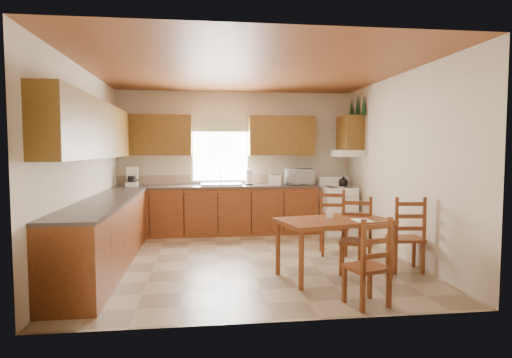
{
  "coord_description": "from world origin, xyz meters",
  "views": [
    {
      "loc": [
        -0.65,
        -6.04,
        1.6
      ],
      "look_at": [
        0.15,
        0.3,
        1.15
      ],
      "focal_mm": 30.0,
      "sensor_mm": 36.0,
      "label": 1
    }
  ],
  "objects": [
    {
      "name": "coffeemaker",
      "position": [
        -1.93,
        1.96,
        1.11
      ],
      "size": [
        0.3,
        0.33,
        0.38
      ],
      "primitive_type": "cube",
      "rotation": [
        0.0,
        0.0,
        -0.36
      ],
      "color": "white",
      "rests_on": "counter_back"
    },
    {
      "name": "chair_near_left",
      "position": [
        1.01,
        -1.93,
        0.46
      ],
      "size": [
        0.47,
        0.46,
        0.91
      ],
      "primitive_type": "cube",
      "rotation": [
        0.0,
        0.0,
        3.42
      ],
      "color": "brown",
      "rests_on": "floor"
    },
    {
      "name": "counter_back",
      "position": [
        -0.38,
        1.95,
        0.9
      ],
      "size": [
        3.75,
        0.63,
        0.04
      ],
      "primitive_type": "cube",
      "color": "#463B37",
      "rests_on": "lower_cab_back"
    },
    {
      "name": "upper_cab_stove",
      "position": [
        2.08,
        1.65,
        1.9
      ],
      "size": [
        0.33,
        0.62,
        0.62
      ],
      "primitive_type": "cube",
      "color": "brown",
      "rests_on": "wall_right"
    },
    {
      "name": "toaster",
      "position": [
        0.7,
        1.86,
        1.02
      ],
      "size": [
        0.26,
        0.2,
        0.19
      ],
      "primitive_type": "cube",
      "rotation": [
        0.0,
        0.0,
        -0.21
      ],
      "color": "white",
      "rests_on": "counter_back"
    },
    {
      "name": "dining_table",
      "position": [
        0.98,
        -0.93,
        0.36
      ],
      "size": [
        1.5,
        1.07,
        0.73
      ],
      "primitive_type": "cube",
      "rotation": [
        0.0,
        0.0,
        0.24
      ],
      "color": "brown",
      "rests_on": "floor"
    },
    {
      "name": "pine_decal_c",
      "position": [
        2.21,
        1.97,
        2.38
      ],
      "size": [
        0.22,
        0.22,
        0.36
      ],
      "primitive_type": "cone",
      "color": "#14401D",
      "rests_on": "wall_right"
    },
    {
      "name": "sink_basin",
      "position": [
        -0.3,
        1.95,
        0.94
      ],
      "size": [
        0.75,
        0.45,
        0.04
      ],
      "primitive_type": "cube",
      "color": "silver",
      "rests_on": "counter_back"
    },
    {
      "name": "wall_left",
      "position": [
        -2.25,
        0.0,
        1.35
      ],
      "size": [
        4.5,
        4.5,
        0.0
      ],
      "primitive_type": "plane",
      "color": "beige",
      "rests_on": "floor"
    },
    {
      "name": "upper_cab_back_left",
      "position": [
        -1.55,
        2.08,
        1.85
      ],
      "size": [
        1.41,
        0.33,
        0.75
      ],
      "primitive_type": "cube",
      "color": "brown",
      "rests_on": "wall_back"
    },
    {
      "name": "upper_cab_back_right",
      "position": [
        0.86,
        2.08,
        1.85
      ],
      "size": [
        1.25,
        0.33,
        0.75
      ],
      "primitive_type": "cube",
      "color": "brown",
      "rests_on": "wall_back"
    },
    {
      "name": "wall_back",
      "position": [
        0.0,
        2.25,
        1.35
      ],
      "size": [
        4.5,
        4.5,
        0.0
      ],
      "primitive_type": "plane",
      "color": "beige",
      "rests_on": "floor"
    },
    {
      "name": "range_hood",
      "position": [
        2.03,
        1.65,
        1.52
      ],
      "size": [
        0.44,
        0.62,
        0.12
      ],
      "primitive_type": "cube",
      "color": "white",
      "rests_on": "wall_right"
    },
    {
      "name": "wall_right",
      "position": [
        2.25,
        0.0,
        1.35
      ],
      "size": [
        4.5,
        4.5,
        0.0
      ],
      "primitive_type": "plane",
      "color": "beige",
      "rests_on": "floor"
    },
    {
      "name": "pine_decal_a",
      "position": [
        2.21,
        1.33,
        2.38
      ],
      "size": [
        0.22,
        0.22,
        0.36
      ],
      "primitive_type": "cone",
      "color": "#14401D",
      "rests_on": "wall_right"
    },
    {
      "name": "floor",
      "position": [
        0.0,
        0.0,
        0.0
      ],
      "size": [
        4.5,
        4.5,
        0.0
      ],
      "primitive_type": "plane",
      "color": "#937E60",
      "rests_on": "ground"
    },
    {
      "name": "counter_left",
      "position": [
        -1.95,
        -0.15,
        0.9
      ],
      "size": [
        0.63,
        3.6,
        0.04
      ],
      "primitive_type": "cube",
      "color": "#463B37",
      "rests_on": "lower_cab_left"
    },
    {
      "name": "chair_far_left",
      "position": [
        1.32,
        0.18,
        0.48
      ],
      "size": [
        0.47,
        0.45,
        0.96
      ],
      "primitive_type": "cube",
      "rotation": [
        0.0,
        0.0,
        -0.19
      ],
      "color": "brown",
      "rests_on": "floor"
    },
    {
      "name": "chair_near_right",
      "position": [
        1.99,
        -0.79,
        0.49
      ],
      "size": [
        0.46,
        0.44,
        0.98
      ],
      "primitive_type": "cube",
      "rotation": [
        0.0,
        0.0,
        3.01
      ],
      "color": "brown",
      "rests_on": "floor"
    },
    {
      "name": "table_card",
      "position": [
        0.94,
        -0.86,
        0.79
      ],
      "size": [
        0.09,
        0.04,
        0.12
      ],
      "primitive_type": "cube",
      "rotation": [
        0.0,
        0.0,
        -0.28
      ],
      "color": "white",
      "rests_on": "dining_table"
    },
    {
      "name": "backsplash",
      "position": [
        -0.38,
        2.24,
        1.01
      ],
      "size": [
        3.75,
        0.01,
        0.18
      ],
      "primitive_type": "cube",
      "color": "tan",
      "rests_on": "counter_back"
    },
    {
      "name": "chair_far_right",
      "position": [
        1.3,
        -0.84,
        0.48
      ],
      "size": [
        0.52,
        0.51,
        0.97
      ],
      "primitive_type": "cube",
      "rotation": [
        0.0,
        0.0,
        -0.4
      ],
      "color": "brown",
      "rests_on": "floor"
    },
    {
      "name": "lower_cab_left",
      "position": [
        -1.95,
        -0.15,
        0.44
      ],
      "size": [
        0.6,
        3.6,
        0.88
      ],
      "primitive_type": "cube",
      "color": "brown",
      "rests_on": "floor"
    },
    {
      "name": "upper_cab_left",
      "position": [
        -2.08,
        -0.15,
        1.85
      ],
      "size": [
        0.33,
        3.6,
        0.75
      ],
      "primitive_type": "cube",
      "color": "brown",
      "rests_on": "wall_left"
    },
    {
      "name": "stove",
      "position": [
        1.88,
        1.68,
        0.44
      ],
      "size": [
        0.6,
        0.61,
        0.87
      ],
      "primitive_type": "cube",
      "rotation": [
        0.0,
        0.0,
        0.01
      ],
      "color": "white",
      "rests_on": "floor"
    },
    {
      "name": "wall_front",
      "position": [
        0.0,
        -2.25,
        1.35
      ],
      "size": [
        4.5,
        4.5,
        0.0
      ],
      "primitive_type": "plane",
      "color": "beige",
      "rests_on": "floor"
    },
    {
      "name": "microwave",
      "position": [
        1.19,
        1.95,
        1.07
      ],
      "size": [
        0.5,
        0.36,
        0.3
      ],
      "primitive_type": "imported",
      "rotation": [
        0.0,
        0.0,
        -0.01
      ],
      "color": "white",
      "rests_on": "counter_back"
    },
    {
      "name": "ceiling",
      "position": [
        0.0,
        0.0,
        2.7
      ],
      "size": [
        4.5,
        4.5,
        0.0
      ],
      "primitive_type": "plane",
      "color": "brown",
      "rests_on": "floor"
    },
    {
      "name": "paper_towel",
      "position": [
        0.22,
        1.96,
        1.06
      ],
      "size": [
        0.16,
        0.16,
        0.29
      ],
      "primitive_type": "cylinder",
      "rotation": [
        0.0,
        0.0,
        0.32
      ],
      "color": "white",
      "rests_on": "counter_back"
    },
    {
      "name": "window_valance",
      "position": [
        -0.3,
        2.19,
        2.05
      ],
      "size": [
        1.19,
        0.01,
        0.24
      ],
      "primitive_type": "cube",
      "color": "#627948",
      "rests_on": "wall_back"
    },
    {
      "name": "window_pane",
      "position": [
        -0.3,
        2.21,
        1.55
      ],
      "size": [
        1.05,
        0.01,
        1.1
      ],
      "primitive_type": "cube",
      "color": "white",
      "rests_on": "wall_back"
    },
    {
      "name": "window_frame",
      "position": [
        -0.3,
        2.22,
        1.55
      ],
      "size": [
        1.13,
        0.02,
        1.18
      ],
      "primitive_type": "cube",
      "color": "white",
      "rests_on": "wall_back"
    },
    {
      "name": "lower_cab_back",
      "position": [
        -0.38,
        1.95,
        0.44
      ],
      "size": [
        3.75,
        0.6,
        0.88
      ],
      "primitive_type": "cube",
      "color": "brown",
      "rests_on": "floor"
    },
    {
      "name": "table_paper",
      "position": [
        1.29,
        -1.06,
        0.73
      ],
      "size": [
        0.2,
        0.27,
        0.0
      ],
      "primitive_type": "cube",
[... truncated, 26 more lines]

